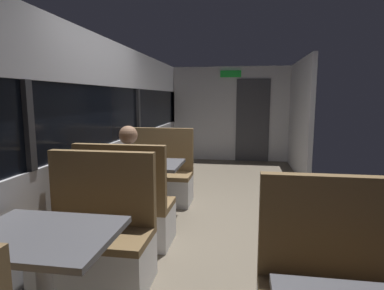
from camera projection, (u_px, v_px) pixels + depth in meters
The scene contains 11 objects.
ground_plane at pixel (215, 225), 3.96m from camera, with size 3.30×9.20×0.02m, color #665B4C.
carriage_window_panel_left at pixel (101, 133), 4.02m from camera, with size 0.09×8.48×2.30m.
carriage_end_bulkhead at pixel (232, 115), 7.88m from camera, with size 2.90×0.11×2.30m.
carriage_aisle_panel_right at pixel (299, 118), 6.50m from camera, with size 0.08×2.40×2.30m, color #B2B2B7.
dining_table_near_window at pixel (42, 248), 1.96m from camera, with size 0.90×0.70×0.74m.
bench_near_window_facing_entry at pixel (96, 245), 2.69m from camera, with size 0.95×0.50×1.10m.
dining_table_mid_window at pixel (146, 170), 4.05m from camera, with size 0.90×0.70×0.74m.
bench_mid_window_facing_end at pixel (127, 213), 3.41m from camera, with size 0.95×0.50×1.10m.
bench_mid_window_facing_entry at pixel (160, 180), 4.78m from camera, with size 0.95×0.50×1.10m.
seated_passenger at pixel (129, 193), 3.45m from camera, with size 0.47×0.55×1.26m.
coffee_cup_primary at pixel (137, 158), 4.09m from camera, with size 0.07×0.07×0.09m.
Camera 1 is at (0.30, -3.77, 1.56)m, focal length 29.91 mm.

